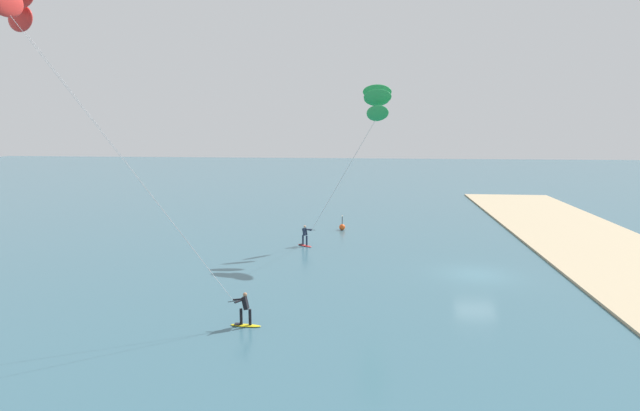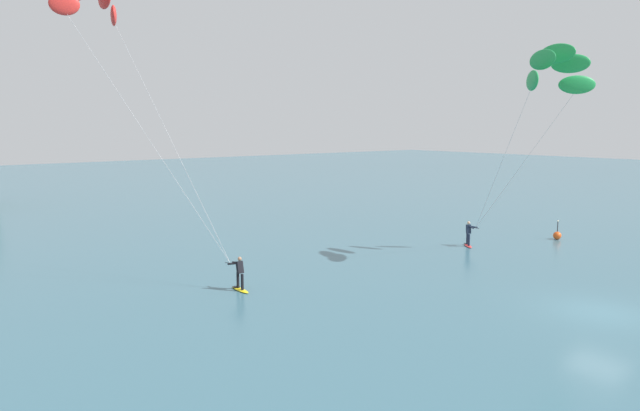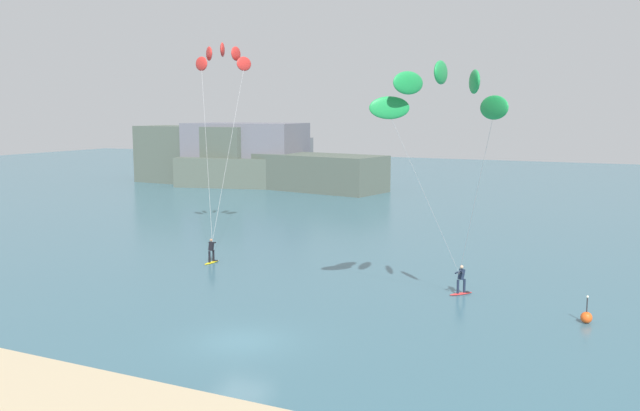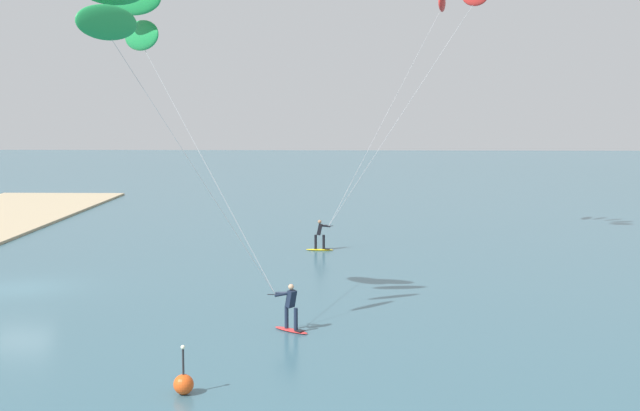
# 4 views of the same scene
# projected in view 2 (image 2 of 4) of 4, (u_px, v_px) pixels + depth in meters

# --- Properties ---
(ground_plane) EXTENTS (240.00, 240.00, 0.00)m
(ground_plane) POSITION_uv_depth(u_px,v_px,m) (600.00, 313.00, 24.73)
(ground_plane) COLOR #386070
(kitesurfer_nearshore) EXTENTS (6.74, 7.34, 12.58)m
(kitesurfer_nearshore) POSITION_uv_depth(u_px,v_px,m) (553.00, 75.00, 32.81)
(kitesurfer_nearshore) COLOR red
(kitesurfer_nearshore) RESTS_ON ground
(kitesurfer_mid_water) EXTENTS (6.41, 10.05, 15.54)m
(kitesurfer_mid_water) POSITION_uv_depth(u_px,v_px,m) (97.00, 13.00, 29.56)
(kitesurfer_mid_water) COLOR yellow
(kitesurfer_mid_water) RESTS_ON ground
(marker_buoy) EXTENTS (0.56, 0.56, 1.38)m
(marker_buoy) POSITION_uv_depth(u_px,v_px,m) (557.00, 235.00, 40.61)
(marker_buoy) COLOR #EA5119
(marker_buoy) RESTS_ON ground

